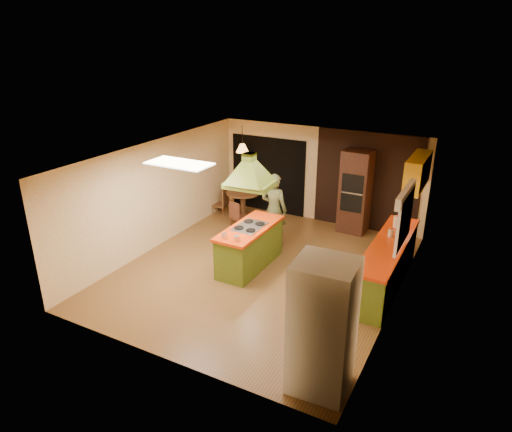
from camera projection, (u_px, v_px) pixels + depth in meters
The scene contains 21 objects.
ground at pixel (262, 270), 9.72m from camera, with size 6.50×6.50×0.00m, color brown.
room_walls at pixel (263, 215), 9.26m from camera, with size 5.50×6.50×6.50m.
ceiling_plane at pixel (263, 155), 8.79m from camera, with size 6.50×6.50×0.00m, color silver.
brick_panel at pixel (366, 182), 11.36m from camera, with size 2.64×0.03×2.50m, color #381E14.
nook_opening at pixel (268, 175), 12.63m from camera, with size 2.20×0.03×2.10m, color black.
right_counter at pixel (387, 264), 8.97m from camera, with size 0.62×3.05×0.92m.
upper_cabinets at pixel (418, 172), 9.68m from camera, with size 0.34×1.40×0.70m, color yellow.
window_right at pixel (406, 207), 8.21m from camera, with size 0.12×1.35×1.06m.
fluor_panel at pixel (179, 163), 8.30m from camera, with size 1.20×0.60×0.03m, color white.
kitchen_island at pixel (250, 246), 9.71m from camera, with size 0.77×1.85×0.94m.
range_hood at pixel (249, 165), 9.05m from camera, with size 0.96×0.72×0.78m.
man at pixel (274, 210), 10.63m from camera, with size 0.63×0.42×1.74m, color brown.
refrigerator at pixel (323, 327), 6.17m from camera, with size 0.81×0.77×1.97m, color white.
wall_oven at pixel (355, 192), 11.28m from camera, with size 0.72×0.63×2.09m.
dining_table at pixel (243, 199), 12.47m from camera, with size 0.92×0.92×0.69m.
chair_left at pixel (220, 200), 12.74m from camera, with size 0.40×0.40×0.72m, color brown, non-canonical shape.
chair_near at pixel (239, 213), 11.88m from camera, with size 0.37×0.37×0.68m, color brown, non-canonical shape.
pendant_lamp at pixel (242, 148), 11.95m from camera, with size 0.33×0.33×0.22m, color #FF9E3F.
canister_large at pixel (397, 222), 9.50m from camera, with size 0.16×0.16×0.23m, color #FFF0CD.
canister_medium at pixel (397, 222), 9.51m from camera, with size 0.15×0.15×0.21m, color #F3DFC3.
canister_small at pixel (391, 233), 9.06m from camera, with size 0.11×0.11×0.15m, color #FCF1CB.
Camera 1 is at (3.93, -7.65, 4.67)m, focal length 32.00 mm.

